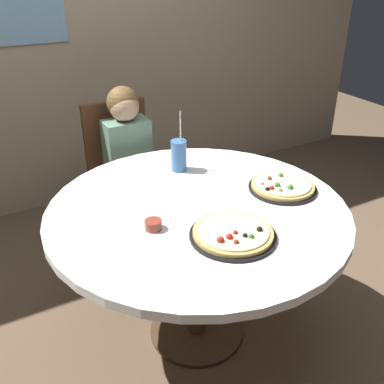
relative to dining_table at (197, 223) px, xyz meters
The scene contains 9 objects.
ground_plane 0.66m from the dining_table, ahead, with size 8.00×8.00×0.00m, color brown.
wall_with_window 1.93m from the dining_table, 90.08° to the left, with size 5.20×0.14×2.90m.
dining_table is the anchor object (origin of this frame).
chair_wooden 0.97m from the dining_table, 90.00° to the left, with size 0.40×0.40×0.95m.
diner_child 0.80m from the dining_table, 90.00° to the left, with size 0.26×0.41×1.08m.
pizza_veggie 0.29m from the dining_table, 88.67° to the right, with size 0.34×0.34×0.05m.
pizza_cheese 0.45m from the dining_table, ahead, with size 0.32×0.32×0.05m.
soda_cup 0.42m from the dining_table, 74.87° to the left, with size 0.08×0.08×0.31m.
sauce_bowl 0.27m from the dining_table, 164.01° to the right, with size 0.07×0.07×0.04m, color brown.
Camera 1 is at (-0.83, -1.46, 1.73)m, focal length 41.25 mm.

